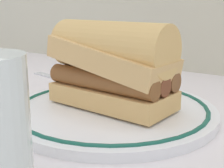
{
  "coord_description": "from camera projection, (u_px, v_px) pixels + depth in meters",
  "views": [
    {
      "loc": [
        0.22,
        -0.34,
        0.15
      ],
      "look_at": [
        -0.02,
        0.02,
        0.04
      ],
      "focal_mm": 51.8,
      "sensor_mm": 36.0,
      "label": 1
    }
  ],
  "objects": [
    {
      "name": "ground_plane",
      "position": [
        115.0,
        123.0,
        0.43
      ],
      "size": [
        1.5,
        1.5,
        0.0
      ],
      "primitive_type": "plane",
      "color": "silver"
    },
    {
      "name": "plate",
      "position": [
        112.0,
        109.0,
        0.46
      ],
      "size": [
        0.29,
        0.29,
        0.01
      ],
      "color": "white",
      "rests_on": "ground_plane"
    },
    {
      "name": "sausage_sandwich",
      "position": [
        112.0,
        64.0,
        0.44
      ],
      "size": [
        0.18,
        0.09,
        0.12
      ],
      "rotation": [
        0.0,
        0.0,
        -0.07
      ],
      "color": "#E2AE65",
      "rests_on": "plate"
    },
    {
      "name": "butter_knife",
      "position": [
        63.0,
        78.0,
        0.66
      ],
      "size": [
        0.16,
        0.04,
        0.01
      ],
      "color": "silver",
      "rests_on": "ground_plane"
    }
  ]
}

